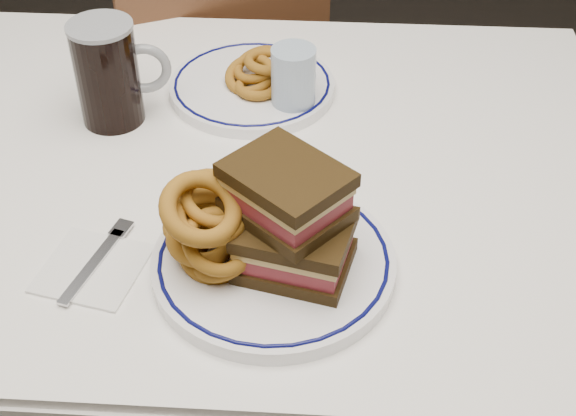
# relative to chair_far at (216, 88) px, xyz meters

# --- Properties ---
(dining_table) EXTENTS (1.27, 0.87, 0.75)m
(dining_table) POSITION_rel_chair_far_xyz_m (0.06, -0.59, 0.15)
(dining_table) COLOR white
(dining_table) RESTS_ON floor
(chair_far) EXTENTS (0.56, 0.56, 0.91)m
(chair_far) POSITION_rel_chair_far_xyz_m (0.00, 0.00, 0.00)
(chair_far) COLOR #4B2918
(chair_far) RESTS_ON floor
(main_plate) EXTENTS (0.30, 0.30, 0.02)m
(main_plate) POSITION_rel_chair_far_xyz_m (0.19, -0.81, 0.27)
(main_plate) COLOR white
(main_plate) RESTS_ON dining_table
(reuben_sandwich) EXTENTS (0.17, 0.17, 0.14)m
(reuben_sandwich) POSITION_rel_chair_far_xyz_m (0.21, -0.81, 0.34)
(reuben_sandwich) COLOR black
(reuben_sandwich) RESTS_ON main_plate
(onion_rings_main) EXTENTS (0.13, 0.14, 0.16)m
(onion_rings_main) POSITION_rel_chair_far_xyz_m (0.12, -0.81, 0.33)
(onion_rings_main) COLOR #6B350E
(onion_rings_main) RESTS_ON main_plate
(ketchup_ramekin) EXTENTS (0.06, 0.06, 0.04)m
(ketchup_ramekin) POSITION_rel_chair_far_xyz_m (0.14, -0.73, 0.29)
(ketchup_ramekin) COLOR silver
(ketchup_ramekin) RESTS_ON main_plate
(beer_mug) EXTENTS (0.14, 0.10, 0.16)m
(beer_mug) POSITION_rel_chair_far_xyz_m (-0.08, -0.50, 0.34)
(beer_mug) COLOR black
(beer_mug) RESTS_ON dining_table
(water_glass) EXTENTS (0.07, 0.07, 0.11)m
(water_glass) POSITION_rel_chair_far_xyz_m (0.20, -0.46, 0.31)
(water_glass) COLOR #9FB5CD
(water_glass) RESTS_ON dining_table
(far_plate) EXTENTS (0.27, 0.27, 0.02)m
(far_plate) POSITION_rel_chair_far_xyz_m (0.13, -0.41, 0.26)
(far_plate) COLOR white
(far_plate) RESTS_ON dining_table
(onion_rings_far) EXTENTS (0.11, 0.12, 0.06)m
(onion_rings_far) POSITION_rel_chair_far_xyz_m (0.14, -0.41, 0.29)
(onion_rings_far) COLOR #6B350E
(onion_rings_far) RESTS_ON far_plate
(napkin_fork) EXTENTS (0.14, 0.16, 0.01)m
(napkin_fork) POSITION_rel_chair_far_xyz_m (-0.03, -0.82, 0.26)
(napkin_fork) COLOR white
(napkin_fork) RESTS_ON dining_table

